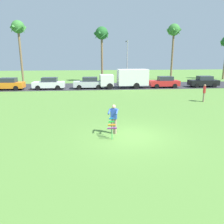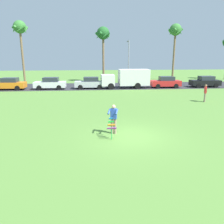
{
  "view_description": "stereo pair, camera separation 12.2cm",
  "coord_description": "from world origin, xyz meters",
  "px_view_note": "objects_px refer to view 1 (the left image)",
  "views": [
    {
      "loc": [
        -2.29,
        -11.62,
        4.44
      ],
      "look_at": [
        -0.92,
        1.57,
        1.05
      ],
      "focal_mm": 35.3,
      "sensor_mm": 36.0,
      "label": 1
    },
    {
      "loc": [
        -2.17,
        -11.63,
        4.44
      ],
      "look_at": [
        -0.92,
        1.57,
        1.05
      ],
      "focal_mm": 35.3,
      "sensor_mm": 36.0,
      "label": 2
    }
  ],
  "objects_px": {
    "parked_car_orange": "(8,84)",
    "parked_car_silver": "(89,83)",
    "person_kite_flyer": "(114,118)",
    "kite_held": "(112,126)",
    "palm_tree_centre_far": "(174,33)",
    "person_walker_near": "(204,92)",
    "parked_truck_white_box": "(127,78)",
    "parked_car_white": "(49,84)",
    "parked_car_red": "(164,82)",
    "palm_tree_right_near": "(102,36)",
    "palm_tree_left_near": "(18,30)",
    "parked_car_black": "(204,82)",
    "streetlight_pole": "(127,59)"
  },
  "relations": [
    {
      "from": "palm_tree_left_near",
      "to": "person_walker_near",
      "type": "height_order",
      "value": "palm_tree_left_near"
    },
    {
      "from": "person_kite_flyer",
      "to": "parked_truck_white_box",
      "type": "bearing_deg",
      "value": 78.05
    },
    {
      "from": "person_kite_flyer",
      "to": "parked_truck_white_box",
      "type": "distance_m",
      "value": 18.97
    },
    {
      "from": "parked_car_silver",
      "to": "person_walker_near",
      "type": "bearing_deg",
      "value": -42.29
    },
    {
      "from": "parked_car_orange",
      "to": "parked_car_silver",
      "type": "bearing_deg",
      "value": -0.0
    },
    {
      "from": "parked_truck_white_box",
      "to": "person_walker_near",
      "type": "height_order",
      "value": "parked_truck_white_box"
    },
    {
      "from": "parked_truck_white_box",
      "to": "parked_car_black",
      "type": "xyz_separation_m",
      "value": [
        11.4,
        0.0,
        -0.64
      ]
    },
    {
      "from": "kite_held",
      "to": "palm_tree_centre_far",
      "type": "height_order",
      "value": "palm_tree_centre_far"
    },
    {
      "from": "parked_car_white",
      "to": "parked_truck_white_box",
      "type": "relative_size",
      "value": 0.63
    },
    {
      "from": "parked_car_black",
      "to": "person_walker_near",
      "type": "xyz_separation_m",
      "value": [
        -5.4,
        -10.26,
        0.16
      ]
    },
    {
      "from": "parked_car_silver",
      "to": "parked_truck_white_box",
      "type": "xyz_separation_m",
      "value": [
        5.28,
        -0.0,
        0.64
      ]
    },
    {
      "from": "parked_car_orange",
      "to": "streetlight_pole",
      "type": "bearing_deg",
      "value": 23.24
    },
    {
      "from": "kite_held",
      "to": "parked_car_orange",
      "type": "xyz_separation_m",
      "value": [
        -12.0,
        19.32,
        0.03
      ]
    },
    {
      "from": "parked_car_white",
      "to": "parked_car_red",
      "type": "relative_size",
      "value": 1.0
    },
    {
      "from": "parked_truck_white_box",
      "to": "parked_car_black",
      "type": "relative_size",
      "value": 1.6
    },
    {
      "from": "kite_held",
      "to": "parked_car_red",
      "type": "relative_size",
      "value": 0.26
    },
    {
      "from": "parked_car_white",
      "to": "parked_car_red",
      "type": "distance_m",
      "value": 16.22
    },
    {
      "from": "kite_held",
      "to": "parked_car_orange",
      "type": "relative_size",
      "value": 0.26
    },
    {
      "from": "parked_truck_white_box",
      "to": "person_walker_near",
      "type": "relative_size",
      "value": 3.91
    },
    {
      "from": "palm_tree_left_near",
      "to": "person_walker_near",
      "type": "bearing_deg",
      "value": -40.61
    },
    {
      "from": "palm_tree_left_near",
      "to": "palm_tree_right_near",
      "type": "bearing_deg",
      "value": -5.29
    },
    {
      "from": "parked_car_orange",
      "to": "parked_car_red",
      "type": "xyz_separation_m",
      "value": [
        21.6,
        0.0,
        0.0
      ]
    },
    {
      "from": "kite_held",
      "to": "parked_car_silver",
      "type": "xyz_separation_m",
      "value": [
        -1.16,
        19.32,
        0.03
      ]
    },
    {
      "from": "parked_car_silver",
      "to": "palm_tree_centre_far",
      "type": "distance_m",
      "value": 19.96
    },
    {
      "from": "person_kite_flyer",
      "to": "kite_held",
      "type": "height_order",
      "value": "person_kite_flyer"
    },
    {
      "from": "parked_car_red",
      "to": "parked_car_white",
      "type": "bearing_deg",
      "value": -180.0
    },
    {
      "from": "parked_car_red",
      "to": "palm_tree_left_near",
      "type": "relative_size",
      "value": 0.42
    },
    {
      "from": "palm_tree_left_near",
      "to": "parked_car_orange",
      "type": "bearing_deg",
      "value": -86.29
    },
    {
      "from": "parked_car_white",
      "to": "parked_truck_white_box",
      "type": "distance_m",
      "value": 10.76
    },
    {
      "from": "parked_car_orange",
      "to": "palm_tree_left_near",
      "type": "height_order",
      "value": "palm_tree_left_near"
    },
    {
      "from": "parked_truck_white_box",
      "to": "palm_tree_centre_far",
      "type": "bearing_deg",
      "value": 44.4
    },
    {
      "from": "palm_tree_right_near",
      "to": "person_walker_near",
      "type": "xyz_separation_m",
      "value": [
        8.98,
        -18.2,
        -6.76
      ]
    },
    {
      "from": "parked_car_white",
      "to": "palm_tree_centre_far",
      "type": "relative_size",
      "value": 0.42
    },
    {
      "from": "parked_car_black",
      "to": "streetlight_pole",
      "type": "distance_m",
      "value": 12.98
    },
    {
      "from": "palm_tree_centre_far",
      "to": "parked_car_red",
      "type": "bearing_deg",
      "value": -115.23
    },
    {
      "from": "parked_car_red",
      "to": "palm_tree_left_near",
      "type": "distance_m",
      "value": 25.27
    },
    {
      "from": "parked_car_red",
      "to": "parked_car_black",
      "type": "bearing_deg",
      "value": -0.0
    },
    {
      "from": "kite_held",
      "to": "streetlight_pole",
      "type": "bearing_deg",
      "value": 78.58
    },
    {
      "from": "parked_car_silver",
      "to": "streetlight_pole",
      "type": "relative_size",
      "value": 0.61
    },
    {
      "from": "streetlight_pole",
      "to": "palm_tree_right_near",
      "type": "bearing_deg",
      "value": 173.71
    },
    {
      "from": "parked_car_orange",
      "to": "parked_car_black",
      "type": "xyz_separation_m",
      "value": [
        27.52,
        0.0,
        0.0
      ]
    },
    {
      "from": "person_kite_flyer",
      "to": "palm_tree_right_near",
      "type": "distance_m",
      "value": 27.36
    },
    {
      "from": "person_kite_flyer",
      "to": "parked_car_black",
      "type": "relative_size",
      "value": 0.41
    },
    {
      "from": "parked_truck_white_box",
      "to": "person_walker_near",
      "type": "xyz_separation_m",
      "value": [
        5.99,
        -10.26,
        -0.48
      ]
    },
    {
      "from": "palm_tree_left_near",
      "to": "parked_truck_white_box",
      "type": "bearing_deg",
      "value": -28.86
    },
    {
      "from": "palm_tree_centre_far",
      "to": "person_walker_near",
      "type": "height_order",
      "value": "palm_tree_centre_far"
    },
    {
      "from": "parked_car_orange",
      "to": "palm_tree_centre_far",
      "type": "relative_size",
      "value": 0.42
    },
    {
      "from": "parked_car_black",
      "to": "palm_tree_centre_far",
      "type": "bearing_deg",
      "value": 96.97
    },
    {
      "from": "person_kite_flyer",
      "to": "parked_car_white",
      "type": "xyz_separation_m",
      "value": [
        -6.81,
        18.56,
        -0.18
      ]
    },
    {
      "from": "parked_truck_white_box",
      "to": "parked_car_red",
      "type": "distance_m",
      "value": 5.52
    }
  ]
}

